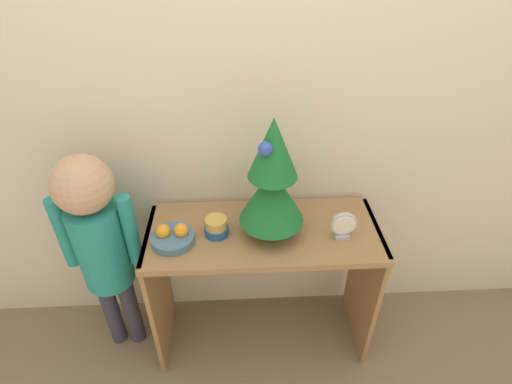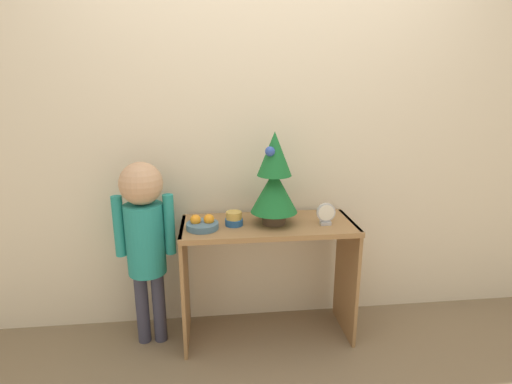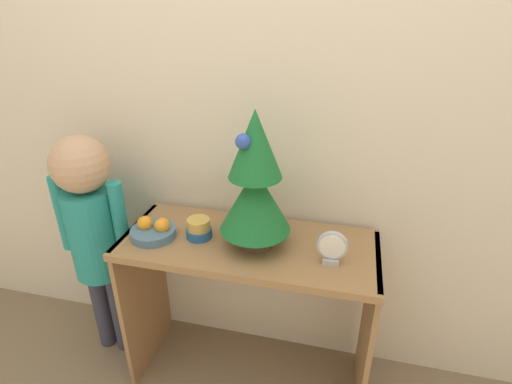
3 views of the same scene
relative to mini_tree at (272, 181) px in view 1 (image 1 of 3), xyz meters
name	(u,v)px [view 1 (image 1 of 3)]	position (x,y,z in m)	size (l,w,h in m)	color
ground_plane	(265,371)	(-0.03, -0.21, -1.01)	(12.00, 12.00, 0.00)	#7A664C
back_wall	(260,96)	(-0.03, 0.27, 0.24)	(7.00, 0.05, 2.50)	beige
console_table	(263,260)	(-0.03, 0.01, -0.45)	(1.02, 0.43, 0.75)	olive
mini_tree	(272,181)	(0.00, 0.00, 0.00)	(0.27, 0.27, 0.54)	#4C3828
fruit_bowl	(173,236)	(-0.41, -0.04, -0.24)	(0.18, 0.18, 0.08)	#476B84
singing_bowl	(216,227)	(-0.23, 0.00, -0.23)	(0.10, 0.10, 0.08)	#235189
desk_clock	(343,226)	(0.30, -0.05, -0.20)	(0.11, 0.04, 0.13)	#B2B2B7
child_figure	(98,236)	(-0.74, 0.03, -0.28)	(0.34, 0.24, 1.12)	#38384C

